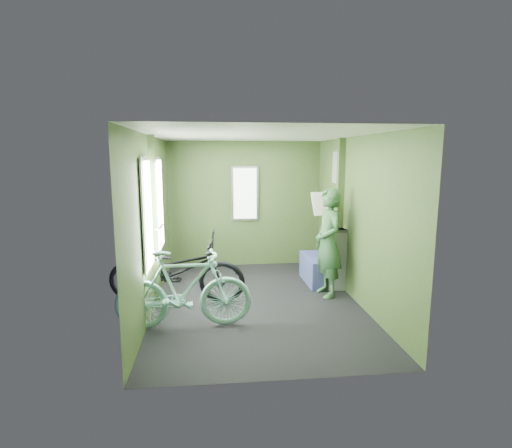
{
  "coord_description": "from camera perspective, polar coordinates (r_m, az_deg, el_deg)",
  "views": [
    {
      "loc": [
        -0.59,
        -5.32,
        2.03
      ],
      "look_at": [
        0.0,
        0.1,
        1.1
      ],
      "focal_mm": 28.0,
      "sensor_mm": 36.0,
      "label": 1
    }
  ],
  "objects": [
    {
      "name": "waste_box",
      "position": [
        6.33,
        11.03,
        -4.78
      ],
      "size": [
        0.28,
        0.39,
        0.94
      ],
      "primitive_type": "cube",
      "color": "gray",
      "rests_on": "ground"
    },
    {
      "name": "bench_seat",
      "position": [
        6.58,
        9.35,
        -5.95
      ],
      "size": [
        0.5,
        0.87,
        0.91
      ],
      "rotation": [
        0.0,
        0.0,
        0.02
      ],
      "color": "navy",
      "rests_on": "ground"
    },
    {
      "name": "room",
      "position": [
        5.42,
        -0.32,
        3.39
      ],
      "size": [
        4.0,
        4.02,
        2.31
      ],
      "color": "black",
      "rests_on": "ground"
    },
    {
      "name": "passenger",
      "position": [
        5.87,
        10.26,
        -2.63
      ],
      "size": [
        0.45,
        0.72,
        1.58
      ],
      "rotation": [
        0.0,
        0.0,
        -1.43
      ],
      "color": "#325C34",
      "rests_on": "ground"
    },
    {
      "name": "bicycle_mint",
      "position": [
        5.0,
        -10.08,
        -14.43
      ],
      "size": [
        1.62,
        0.54,
        0.99
      ],
      "primitive_type": "imported",
      "rotation": [
        0.0,
        -0.05,
        1.6
      ],
      "color": "#87D0C7",
      "rests_on": "ground"
    },
    {
      "name": "bicycle_black",
      "position": [
        5.76,
        -11.16,
        -11.16
      ],
      "size": [
        1.97,
        1.05,
        1.1
      ],
      "primitive_type": "imported",
      "rotation": [
        0.0,
        -0.2,
        1.46
      ],
      "color": "black",
      "rests_on": "ground"
    }
  ]
}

